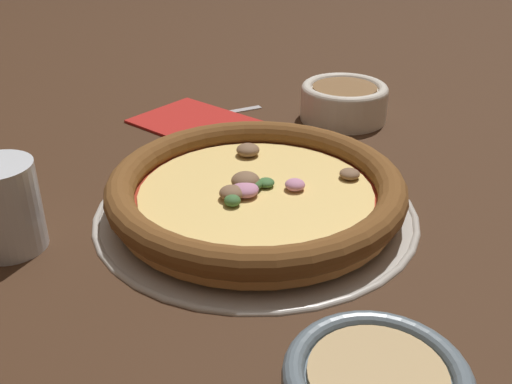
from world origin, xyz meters
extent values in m
plane|color=#3D2616|center=(0.00, 0.00, 0.00)|extent=(3.00, 3.00, 0.00)
cylinder|color=#B7B2A8|center=(0.00, 0.00, 0.00)|extent=(0.35, 0.35, 0.00)
torus|color=#B7B2A8|center=(0.00, 0.00, 0.00)|extent=(0.36, 0.36, 0.01)
cylinder|color=#BC7F42|center=(0.00, 0.00, 0.02)|extent=(0.31, 0.31, 0.02)
torus|color=brown|center=(0.00, 0.00, 0.03)|extent=(0.33, 0.33, 0.03)
cylinder|color=#A32D19|center=(0.00, 0.00, 0.02)|extent=(0.27, 0.27, 0.00)
cylinder|color=#EAC670|center=(0.00, 0.00, 0.03)|extent=(0.26, 0.26, 0.00)
ellipsoid|color=#3D6B38|center=(0.01, 0.00, 0.03)|extent=(0.03, 0.03, 0.01)
ellipsoid|color=brown|center=(0.05, -0.08, 0.03)|extent=(0.04, 0.04, 0.01)
ellipsoid|color=brown|center=(0.01, 0.00, 0.04)|extent=(0.04, 0.04, 0.02)
ellipsoid|color=brown|center=(-0.08, -0.08, 0.03)|extent=(0.03, 0.03, 0.01)
ellipsoid|color=brown|center=(0.01, 0.03, 0.03)|extent=(0.03, 0.03, 0.01)
ellipsoid|color=#C17FA3|center=(0.01, 0.02, 0.03)|extent=(0.04, 0.04, 0.01)
ellipsoid|color=#C17FA3|center=(-0.04, -0.02, 0.03)|extent=(0.03, 0.03, 0.01)
ellipsoid|color=#3D6B38|center=(0.01, 0.04, 0.03)|extent=(0.02, 0.02, 0.01)
ellipsoid|color=#3D6B38|center=(-0.01, -0.01, 0.03)|extent=(0.02, 0.02, 0.01)
torus|color=slate|center=(-0.21, 0.22, 0.04)|extent=(0.13, 0.13, 0.02)
cylinder|color=tan|center=(-0.21, 0.22, 0.04)|extent=(0.10, 0.10, 0.00)
cylinder|color=silver|center=(0.01, -0.32, 0.02)|extent=(0.13, 0.13, 0.05)
torus|color=silver|center=(0.01, -0.32, 0.05)|extent=(0.13, 0.13, 0.02)
cylinder|color=brown|center=(0.01, -0.32, 0.05)|extent=(0.10, 0.10, 0.00)
cylinder|color=silver|center=(0.19, 0.18, 0.05)|extent=(0.07, 0.07, 0.09)
cube|color=#B2231E|center=(0.21, -0.19, 0.00)|extent=(0.19, 0.17, 0.01)
cube|color=#B7B7BC|center=(0.19, -0.25, 0.00)|extent=(0.08, 0.11, 0.00)
cube|color=#B7B7BC|center=(0.24, -0.18, 0.00)|extent=(0.04, 0.05, 0.00)
camera|label=1|loc=(-0.27, 0.52, 0.34)|focal=42.00mm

